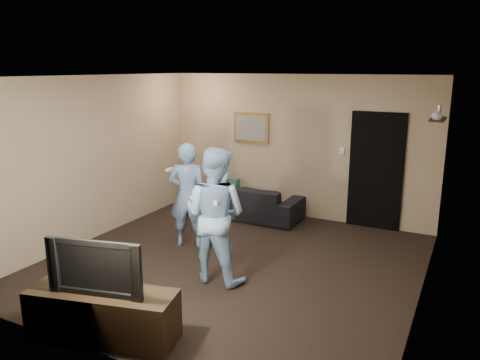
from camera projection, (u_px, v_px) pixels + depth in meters
The scene contains 19 objects.
ground at pixel (232, 263), 6.66m from camera, with size 5.00×5.00×0.00m, color black.
ceiling at pixel (232, 76), 6.05m from camera, with size 5.00×5.00×0.04m, color silver.
wall_back at pixel (296, 147), 8.52m from camera, with size 5.00×0.04×2.60m, color tan.
wall_front at pixel (102, 230), 4.19m from camera, with size 5.00×0.04×2.60m, color tan.
wall_left at pixel (94, 158), 7.46m from camera, with size 0.04×5.00×2.60m, color tan.
wall_right at pixel (428, 197), 5.25m from camera, with size 0.04×5.00×2.60m, color tan.
sofa at pixel (245, 200), 8.67m from camera, with size 2.11×0.82×0.62m, color black.
throw_pillow at pixel (228, 189), 8.79m from camera, with size 0.44×0.14×0.44m, color #184A40.
painting_frame at pixel (251, 128), 8.83m from camera, with size 0.72×0.05×0.57m, color olive.
painting_canvas at pixel (251, 128), 8.80m from camera, with size 0.62×0.01×0.47m, color slate.
doorway at pixel (376, 171), 7.92m from camera, with size 0.90×0.06×2.00m, color black.
light_switch at pixel (342, 151), 8.12m from camera, with size 0.08×0.02×0.12m, color silver.
wall_shelf at pixel (438, 119), 6.70m from camera, with size 0.20×0.60×0.03m, color black.
shelf_vase at pixel (437, 114), 6.46m from camera, with size 0.15×0.15×0.15m, color #B7B7BC.
shelf_figurine at pixel (439, 111), 6.76m from camera, with size 0.06×0.06×0.18m, color #B9B8BD.
tv_console at pixel (103, 316), 4.77m from camera, with size 1.53×0.49×0.55m, color black.
television at pixel (99, 264), 4.64m from camera, with size 1.00×0.13×0.58m, color black.
wii_player_left at pixel (188, 195), 7.14m from camera, with size 0.69×0.58×1.62m.
wii_player_right at pixel (215, 215), 5.96m from camera, with size 0.86×0.67×1.76m.
Camera 1 is at (2.91, -5.47, 2.72)m, focal length 35.00 mm.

